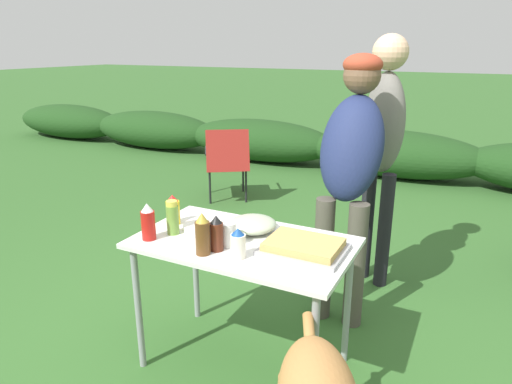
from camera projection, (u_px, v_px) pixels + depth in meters
The scene contains 16 objects.
ground_plane at pixel (244, 362), 2.54m from camera, with size 60.00×60.00×0.00m, color #336028.
shrub_hedge at pixel (394, 153), 6.07m from camera, with size 14.40×0.90×0.62m.
folding_table at pixel (243, 255), 2.34m from camera, with size 1.10×0.64×0.74m.
food_tray at pixel (304, 247), 2.19m from camera, with size 0.39×0.30×0.06m.
plate_stack at pixel (206, 227), 2.45m from camera, with size 0.25×0.25×0.03m, color white.
mixing_bowl at pixel (253, 224), 2.43m from camera, with size 0.25×0.25×0.08m, color #ADBC99.
paper_cup_stack at pixel (228, 234), 2.25m from camera, with size 0.08×0.08×0.12m, color white.
beer_bottle at pixel (203, 235), 2.14m from camera, with size 0.07×0.07×0.21m.
mayo_bottle at pixel (238, 244), 2.11m from camera, with size 0.07×0.07×0.15m.
mustard_bottle at pixel (173, 210), 2.52m from camera, with size 0.08×0.08×0.17m.
bbq_sauce_bottle at pixel (216, 234), 2.19m from camera, with size 0.07×0.07×0.18m.
relish_jar at pixel (173, 218), 2.38m from camera, with size 0.06×0.06×0.18m.
ketchup_bottle at pixel (148, 222), 2.31m from camera, with size 0.07×0.07×0.19m.
standing_person_in_gray_fleece at pixel (351, 160), 2.73m from camera, with size 0.38×0.50×1.65m.
standing_person_in_red_jacket at pixel (383, 135), 3.10m from camera, with size 0.37×0.33×1.76m.
camp_chair_near_hedge at pixel (227, 160), 5.05m from camera, with size 0.71×0.75×0.83m.
Camera 1 is at (1.01, -1.87, 1.69)m, focal length 32.00 mm.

